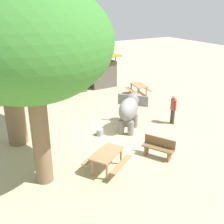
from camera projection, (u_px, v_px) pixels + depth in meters
name	position (u px, v px, depth m)	size (l,w,h in m)	color
ground_plane	(116.00, 136.00, 13.75)	(60.00, 60.00, 0.00)	tan
elephant	(130.00, 109.00, 14.18)	(2.32, 2.28, 1.71)	slate
person_handler	(173.00, 107.00, 14.80)	(0.32, 0.50, 1.62)	#3F3833
shade_tree_secondary	(31.00, 44.00, 8.46)	(5.35, 4.90, 6.97)	brown
wooden_bench	(159.00, 147.00, 11.73)	(1.01, 1.42, 0.88)	brown
picnic_table_near	(139.00, 87.00, 19.46)	(1.75, 1.76, 0.78)	#9E7A51
picnic_table_far	(107.00, 157.00, 10.77)	(2.05, 2.05, 0.78)	#9E7A51
market_stall_teal	(34.00, 81.00, 19.03)	(2.50, 2.50, 2.52)	#59514C
market_stall_blue	(69.00, 76.00, 20.26)	(2.50, 2.50, 2.52)	#59514C
market_stall_orange	(100.00, 72.00, 21.49)	(2.50, 2.50, 2.52)	#59514C
feed_bucket	(100.00, 132.00, 13.73)	(0.36, 0.36, 0.32)	gray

